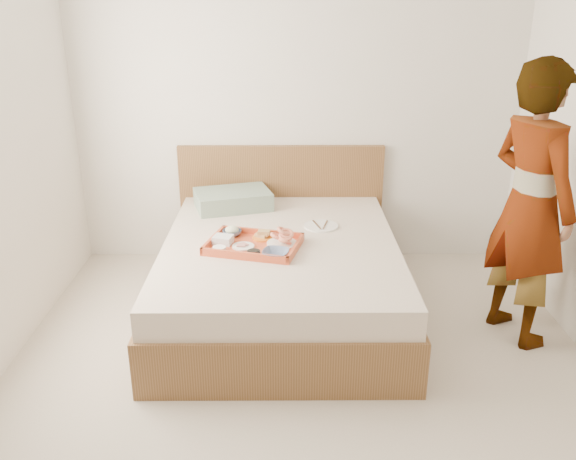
# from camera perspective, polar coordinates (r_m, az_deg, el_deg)

# --- Properties ---
(ground) EXTENTS (3.50, 4.00, 0.01)m
(ground) POSITION_cam_1_polar(r_m,az_deg,el_deg) (3.42, 1.41, -15.84)
(ground) COLOR beige
(ground) RESTS_ON ground
(wall_back) EXTENTS (3.50, 0.01, 2.60)m
(wall_back) POSITION_cam_1_polar(r_m,az_deg,el_deg) (4.78, 0.85, 12.14)
(wall_back) COLOR silver
(wall_back) RESTS_ON ground
(bed) EXTENTS (1.65, 2.00, 0.53)m
(bed) POSITION_cam_1_polar(r_m,az_deg,el_deg) (4.13, -0.70, -4.47)
(bed) COLOR brown
(bed) RESTS_ON ground
(headboard) EXTENTS (1.65, 0.06, 0.95)m
(headboard) POSITION_cam_1_polar(r_m,az_deg,el_deg) (4.95, -0.65, 2.62)
(headboard) COLOR brown
(headboard) RESTS_ON ground
(pillow) EXTENTS (0.64, 0.52, 0.13)m
(pillow) POSITION_cam_1_polar(r_m,az_deg,el_deg) (4.67, -5.24, 2.91)
(pillow) COLOR gray
(pillow) RESTS_ON bed
(tray) EXTENTS (0.67, 0.56, 0.05)m
(tray) POSITION_cam_1_polar(r_m,az_deg,el_deg) (3.92, -3.26, -1.33)
(tray) COLOR #CF542B
(tray) RESTS_ON bed
(prawn_plate) EXTENTS (0.24, 0.24, 0.01)m
(prawn_plate) POSITION_cam_1_polar(r_m,az_deg,el_deg) (3.93, -0.56, -1.29)
(prawn_plate) COLOR white
(prawn_plate) RESTS_ON tray
(navy_bowl_big) EXTENTS (0.20, 0.20, 0.04)m
(navy_bowl_big) POSITION_cam_1_polar(r_m,az_deg,el_deg) (3.75, -1.17, -2.22)
(navy_bowl_big) COLOR #1A294A
(navy_bowl_big) RESTS_ON tray
(sauce_dish) EXTENTS (0.10, 0.10, 0.03)m
(sauce_dish) POSITION_cam_1_polar(r_m,az_deg,el_deg) (3.77, -3.27, -2.20)
(sauce_dish) COLOR black
(sauce_dish) RESTS_ON tray
(meat_plate) EXTENTS (0.18, 0.18, 0.01)m
(meat_plate) POSITION_cam_1_polar(r_m,az_deg,el_deg) (3.90, -4.26, -1.55)
(meat_plate) COLOR white
(meat_plate) RESTS_ON tray
(bread_plate) EXTENTS (0.17, 0.17, 0.01)m
(bread_plate) POSITION_cam_1_polar(r_m,az_deg,el_deg) (4.03, -2.41, -0.73)
(bread_plate) COLOR orange
(bread_plate) RESTS_ON tray
(salad_bowl) EXTENTS (0.16, 0.16, 0.04)m
(salad_bowl) POSITION_cam_1_polar(r_m,az_deg,el_deg) (4.09, -5.32, -0.26)
(salad_bowl) COLOR #1A294A
(salad_bowl) RESTS_ON tray
(plastic_tub) EXTENTS (0.14, 0.13, 0.05)m
(plastic_tub) POSITION_cam_1_polar(r_m,az_deg,el_deg) (3.96, -6.18, -0.92)
(plastic_tub) COLOR silver
(plastic_tub) RESTS_ON tray
(cheese_round) EXTENTS (0.10, 0.10, 0.03)m
(cheese_round) POSITION_cam_1_polar(r_m,az_deg,el_deg) (3.85, -6.52, -1.80)
(cheese_round) COLOR white
(cheese_round) RESTS_ON tray
(dinner_plate) EXTENTS (0.25, 0.25, 0.01)m
(dinner_plate) POSITION_cam_1_polar(r_m,az_deg,el_deg) (4.28, 3.14, 0.38)
(dinner_plate) COLOR white
(dinner_plate) RESTS_ON bed
(person) EXTENTS (0.63, 0.75, 1.76)m
(person) POSITION_cam_1_polar(r_m,az_deg,el_deg) (3.93, 21.96, 2.16)
(person) COLOR beige
(person) RESTS_ON ground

